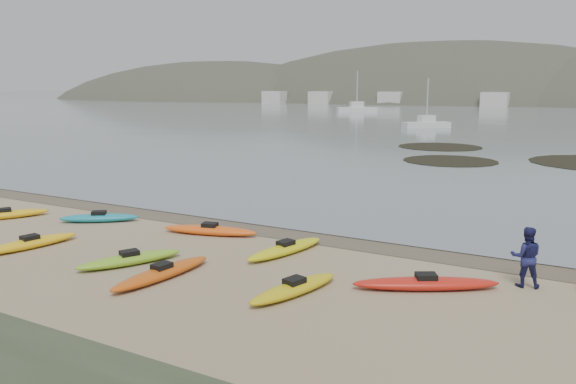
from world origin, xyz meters
The scene contains 6 objects.
ground centered at (0.00, 0.00, 0.00)m, with size 600.00×600.00×0.00m, color tan.
wet_sand centered at (0.00, -0.30, 0.00)m, with size 60.00×60.00×0.00m, color brown.
kayaks centered at (-0.77, -4.22, 0.17)m, with size 24.79×9.29×0.34m.
person_east centered at (8.85, -2.30, 0.86)m, with size 0.83×0.65×1.71m, color navy.
kelp_mats centered at (4.57, 28.24, 0.03)m, with size 21.77×16.82×0.04m.
moored_boats centered at (5.24, 83.73, 0.55)m, with size 84.80×77.02×1.22m.
Camera 1 is at (10.33, -18.58, 5.50)m, focal length 35.00 mm.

